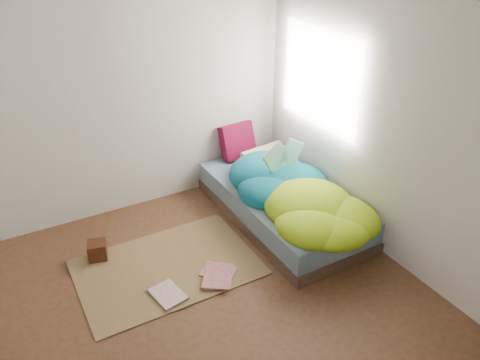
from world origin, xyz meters
The scene contains 12 objects.
ground centered at (0.00, 0.00, 0.00)m, with size 3.50×3.50×0.00m, color #48271C.
room_walls centered at (0.01, 0.01, 1.63)m, with size 3.54×3.54×2.62m.
bed centered at (1.22, 0.72, 0.17)m, with size 1.00×2.00×0.34m.
duvet centered at (1.22, 0.50, 0.51)m, with size 0.96×1.84×0.34m, color #065169, non-canonical shape.
rug centered at (-0.15, 0.55, 0.01)m, with size 1.60×1.10×0.01m, color brown.
pillow_floral centered at (1.43, 1.32, 0.40)m, with size 0.55×0.34×0.12m, color white.
pillow_magenta centered at (1.20, 1.64, 0.54)m, with size 0.40×0.13×0.40m, color #520529.
open_book centered at (1.26, 0.78, 0.81)m, with size 0.43×0.09×0.26m, color #317F29, non-canonical shape.
wooden_box centered at (-0.66, 1.00, 0.10)m, with size 0.17×0.17×0.17m, color #33120B.
floor_book_a centered at (-0.40, 0.17, 0.02)m, with size 0.23×0.31×0.02m, color beige.
floor_book_b centered at (0.08, 0.26, 0.03)m, with size 0.26×0.35×0.03m, color #D2797D.
floor_book_c centered at (0.14, 0.17, 0.02)m, with size 0.22×0.29×0.02m, color #A08569.
Camera 1 is at (-1.22, -2.70, 2.82)m, focal length 35.00 mm.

